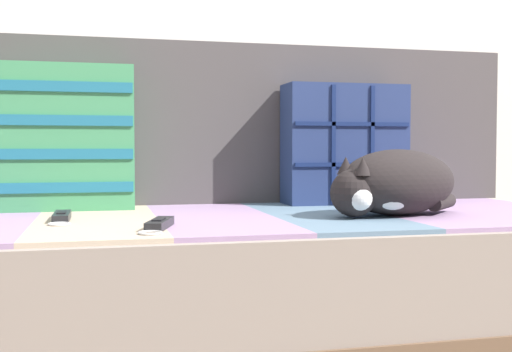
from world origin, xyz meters
The scene contains 7 objects.
couch centered at (0.00, 0.11, 0.20)m, with size 1.80×0.89×0.40m.
sofa_backrest centered at (0.00, 0.48, 0.65)m, with size 1.77×0.14×0.49m.
throw_pillow_quilted centered at (0.31, 0.33, 0.58)m, with size 0.37×0.14×0.36m.
throw_pillow_striped centered at (-0.52, 0.33, 0.60)m, with size 0.38×0.14×0.39m.
sleeping_cat centered at (0.29, -0.03, 0.48)m, with size 0.38×0.30×0.17m.
game_remote_near centered at (-0.50, 0.05, 0.41)m, with size 0.05×0.20×0.02m.
game_remote_far centered at (-0.30, -0.15, 0.41)m, with size 0.10×0.20×0.02m.
Camera 1 is at (-0.42, -1.49, 0.57)m, focal length 45.00 mm.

